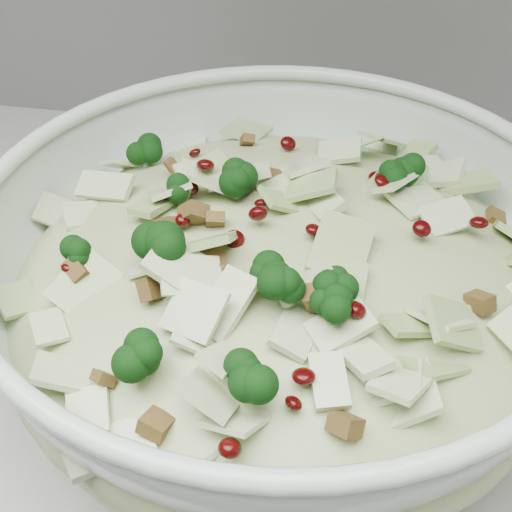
{
  "coord_description": "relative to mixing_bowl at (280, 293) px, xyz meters",
  "views": [
    {
      "loc": [
        0.17,
        1.24,
        1.32
      ],
      "look_at": [
        0.1,
        1.6,
        1.02
      ],
      "focal_mm": 50.0,
      "sensor_mm": 36.0,
      "label": 1
    }
  ],
  "objects": [
    {
      "name": "mixing_bowl",
      "position": [
        0.0,
        0.0,
        0.0
      ],
      "size": [
        0.52,
        0.52,
        0.16
      ],
      "rotation": [
        0.0,
        0.0,
        0.36
      ],
      "color": "silver",
      "rests_on": "counter"
    },
    {
      "name": "salad",
      "position": [
        0.0,
        0.0,
        0.03
      ],
      "size": [
        0.52,
        0.52,
        0.16
      ],
      "rotation": [
        0.0,
        0.0,
        0.6
      ],
      "color": "#AAB77D",
      "rests_on": "mixing_bowl"
    }
  ]
}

